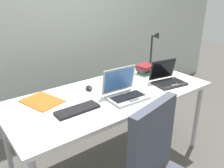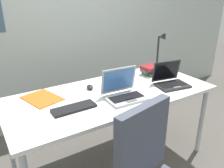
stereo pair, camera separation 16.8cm
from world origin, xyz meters
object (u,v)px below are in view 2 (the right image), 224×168
object	(u,v)px
pill_bottle	(113,84)
paper_folder_back_left	(42,98)
external_keyboard	(74,108)
computer_mouse	(90,87)
cell_phone	(127,76)
desk_lamp	(160,51)
laptop_back_left	(170,81)
laptop_back_right	(124,92)
book_stack	(151,70)

from	to	relation	value
pill_bottle	paper_folder_back_left	bearing A→B (deg)	168.92
external_keyboard	computer_mouse	size ratio (longest dim) A/B	3.44
external_keyboard	cell_phone	distance (m)	0.83
desk_lamp	pill_bottle	distance (m)	0.78
laptop_back_left	paper_folder_back_left	bearing A→B (deg)	162.31
external_keyboard	paper_folder_back_left	bearing A→B (deg)	115.94
cell_phone	pill_bottle	world-z (taller)	pill_bottle
desk_lamp	pill_bottle	size ratio (longest dim) A/B	5.07
paper_folder_back_left	cell_phone	bearing A→B (deg)	3.74
cell_phone	pill_bottle	size ratio (longest dim) A/B	1.72
laptop_back_left	pill_bottle	world-z (taller)	laptop_back_left
laptop_back_right	paper_folder_back_left	size ratio (longest dim) A/B	1.08
cell_phone	book_stack	world-z (taller)	book_stack
desk_lamp	laptop_back_left	bearing A→B (deg)	-120.57
pill_bottle	cell_phone	bearing A→B (deg)	32.10
book_stack	paper_folder_back_left	world-z (taller)	book_stack
laptop_back_left	pill_bottle	distance (m)	0.54
external_keyboard	computer_mouse	world-z (taller)	computer_mouse
pill_bottle	book_stack	distance (m)	0.54
pill_bottle	external_keyboard	bearing A→B (deg)	-158.02
computer_mouse	pill_bottle	xyz separation A→B (m)	(0.19, -0.09, 0.02)
pill_bottle	paper_folder_back_left	size ratio (longest dim) A/B	0.25
desk_lamp	laptop_back_left	world-z (taller)	desk_lamp
computer_mouse	paper_folder_back_left	distance (m)	0.43
laptop_back_right	laptop_back_left	bearing A→B (deg)	-1.18
cell_phone	paper_folder_back_left	world-z (taller)	cell_phone
external_keyboard	cell_phone	bearing A→B (deg)	26.13
computer_mouse	paper_folder_back_left	bearing A→B (deg)	-164.81
desk_lamp	book_stack	xyz separation A→B (m)	(-0.21, -0.10, -0.15)
paper_folder_back_left	book_stack	bearing A→B (deg)	-1.14
desk_lamp	paper_folder_back_left	size ratio (longest dim) A/B	1.29
laptop_back_left	book_stack	xyz separation A→B (m)	(0.04, 0.33, 0.00)
laptop_back_left	computer_mouse	world-z (taller)	laptop_back_left
laptop_back_left	cell_phone	xyz separation A→B (m)	(-0.20, 0.41, -0.04)
cell_phone	laptop_back_right	bearing A→B (deg)	-93.79
laptop_back_right	book_stack	size ratio (longest dim) A/B	1.64
laptop_back_left	paper_folder_back_left	world-z (taller)	laptop_back_left
cell_phone	book_stack	bearing A→B (deg)	16.49
laptop_back_left	cell_phone	world-z (taller)	laptop_back_left
laptop_back_right	paper_folder_back_left	distance (m)	0.67
desk_lamp	laptop_back_left	size ratio (longest dim) A/B	1.24
desk_lamp	external_keyboard	bearing A→B (deg)	-162.42
desk_lamp	book_stack	size ratio (longest dim) A/B	1.96
computer_mouse	cell_phone	bearing A→B (deg)	29.46
pill_bottle	book_stack	bearing A→B (deg)	10.38
computer_mouse	book_stack	xyz separation A→B (m)	(0.72, 0.01, 0.03)
laptop_back_left	computer_mouse	distance (m)	0.75
laptop_back_right	paper_folder_back_left	world-z (taller)	laptop_back_right
laptop_back_right	computer_mouse	xyz separation A→B (m)	(-0.15, 0.31, -0.03)
cell_phone	book_stack	xyz separation A→B (m)	(0.25, -0.08, 0.04)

